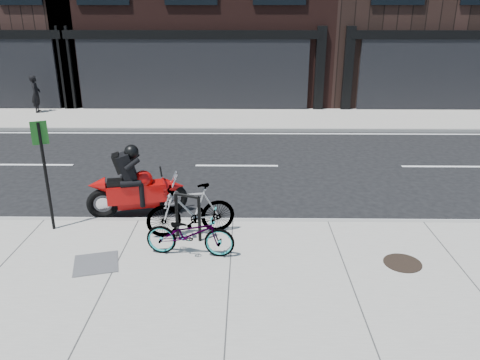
{
  "coord_description": "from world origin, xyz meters",
  "views": [
    {
      "loc": [
        0.27,
        -10.91,
        4.38
      ],
      "look_at": [
        0.14,
        -1.59,
        0.9
      ],
      "focal_mm": 35.0,
      "sensor_mm": 36.0,
      "label": 1
    }
  ],
  "objects_px": {
    "bicycle_front": "(190,233)",
    "manhole_cover": "(403,263)",
    "utility_grate": "(96,263)",
    "bicycle_rear": "(191,210)",
    "motorcycle": "(141,187)",
    "sign_post": "(45,167)",
    "bike_rack": "(188,213)",
    "pedestrian": "(36,94)"
  },
  "relations": [
    {
      "from": "utility_grate",
      "to": "sign_post",
      "type": "bearing_deg",
      "value": 132.85
    },
    {
      "from": "bicycle_front",
      "to": "bicycle_rear",
      "type": "xyz_separation_m",
      "value": [
        -0.07,
        0.81,
        0.1
      ]
    },
    {
      "from": "utility_grate",
      "to": "bicycle_front",
      "type": "bearing_deg",
      "value": 12.62
    },
    {
      "from": "bike_rack",
      "to": "bicycle_rear",
      "type": "distance_m",
      "value": 0.19
    },
    {
      "from": "bicycle_front",
      "to": "sign_post",
      "type": "relative_size",
      "value": 0.72
    },
    {
      "from": "bike_rack",
      "to": "pedestrian",
      "type": "bearing_deg",
      "value": 124.12
    },
    {
      "from": "sign_post",
      "to": "pedestrian",
      "type": "bearing_deg",
      "value": 89.3
    },
    {
      "from": "bike_rack",
      "to": "manhole_cover",
      "type": "height_order",
      "value": "bike_rack"
    },
    {
      "from": "bike_rack",
      "to": "motorcycle",
      "type": "xyz_separation_m",
      "value": [
        -1.18,
        1.37,
        -0.01
      ]
    },
    {
      "from": "bicycle_front",
      "to": "utility_grate",
      "type": "distance_m",
      "value": 1.72
    },
    {
      "from": "bicycle_front",
      "to": "bicycle_rear",
      "type": "distance_m",
      "value": 0.82
    },
    {
      "from": "bicycle_front",
      "to": "pedestrian",
      "type": "bearing_deg",
      "value": 38.71
    },
    {
      "from": "utility_grate",
      "to": "sign_post",
      "type": "height_order",
      "value": "sign_post"
    },
    {
      "from": "bicycle_front",
      "to": "pedestrian",
      "type": "relative_size",
      "value": 1.05
    },
    {
      "from": "sign_post",
      "to": "bicycle_rear",
      "type": "bearing_deg",
      "value": -28.89
    },
    {
      "from": "bike_rack",
      "to": "bicycle_rear",
      "type": "height_order",
      "value": "bicycle_rear"
    },
    {
      "from": "bike_rack",
      "to": "motorcycle",
      "type": "distance_m",
      "value": 1.81
    },
    {
      "from": "pedestrian",
      "to": "utility_grate",
      "type": "height_order",
      "value": "pedestrian"
    },
    {
      "from": "bicycle_front",
      "to": "manhole_cover",
      "type": "height_order",
      "value": "bicycle_front"
    },
    {
      "from": "bicycle_front",
      "to": "motorcycle",
      "type": "xyz_separation_m",
      "value": [
        -1.29,
        1.99,
        0.11
      ]
    },
    {
      "from": "pedestrian",
      "to": "sign_post",
      "type": "relative_size",
      "value": 0.69
    },
    {
      "from": "bicycle_rear",
      "to": "pedestrian",
      "type": "distance_m",
      "value": 13.67
    },
    {
      "from": "pedestrian",
      "to": "manhole_cover",
      "type": "xyz_separation_m",
      "value": [
        11.61,
        -12.32,
        -0.76
      ]
    },
    {
      "from": "bike_rack",
      "to": "pedestrian",
      "type": "distance_m",
      "value": 13.8
    },
    {
      "from": "bicycle_front",
      "to": "manhole_cover",
      "type": "relative_size",
      "value": 2.44
    },
    {
      "from": "bicycle_front",
      "to": "motorcycle",
      "type": "distance_m",
      "value": 2.38
    },
    {
      "from": "bicycle_front",
      "to": "manhole_cover",
      "type": "distance_m",
      "value": 3.8
    },
    {
      "from": "bike_rack",
      "to": "manhole_cover",
      "type": "relative_size",
      "value": 1.41
    },
    {
      "from": "utility_grate",
      "to": "motorcycle",
      "type": "bearing_deg",
      "value": 81.87
    },
    {
      "from": "bicycle_rear",
      "to": "motorcycle",
      "type": "height_order",
      "value": "motorcycle"
    },
    {
      "from": "bike_rack",
      "to": "bicycle_front",
      "type": "xyz_separation_m",
      "value": [
        0.11,
        -0.62,
        -0.12
      ]
    },
    {
      "from": "bicycle_rear",
      "to": "utility_grate",
      "type": "relative_size",
      "value": 2.32
    },
    {
      "from": "utility_grate",
      "to": "manhole_cover",
      "type": "bearing_deg",
      "value": 0.92
    },
    {
      "from": "bicycle_rear",
      "to": "manhole_cover",
      "type": "relative_size",
      "value": 2.63
    },
    {
      "from": "bicycle_rear",
      "to": "sign_post",
      "type": "bearing_deg",
      "value": -107.77
    },
    {
      "from": "bicycle_front",
      "to": "sign_post",
      "type": "bearing_deg",
      "value": 76.5
    },
    {
      "from": "pedestrian",
      "to": "sign_post",
      "type": "xyz_separation_m",
      "value": [
        4.95,
        -11.04,
        0.56
      ]
    },
    {
      "from": "bike_rack",
      "to": "sign_post",
      "type": "relative_size",
      "value": 0.42
    },
    {
      "from": "bike_rack",
      "to": "bicycle_rear",
      "type": "relative_size",
      "value": 0.54
    },
    {
      "from": "utility_grate",
      "to": "sign_post",
      "type": "relative_size",
      "value": 0.34
    },
    {
      "from": "motorcycle",
      "to": "manhole_cover",
      "type": "distance_m",
      "value": 5.57
    },
    {
      "from": "motorcycle",
      "to": "sign_post",
      "type": "bearing_deg",
      "value": -161.71
    }
  ]
}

